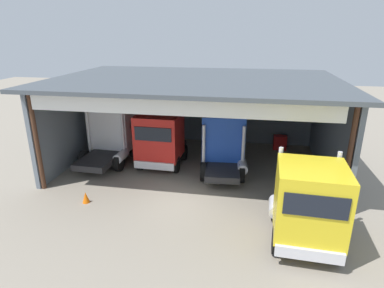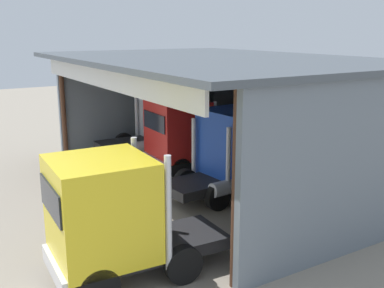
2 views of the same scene
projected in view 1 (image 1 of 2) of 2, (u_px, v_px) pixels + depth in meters
The scene contains 9 objects.
ground_plane at pixel (180, 202), 16.02m from camera, with size 80.00×80.00×0.00m, color gray.
workshop_shed at pixel (199, 102), 20.09m from camera, with size 16.15×10.96×5.50m.
truck_white_right_bay at pixel (112, 134), 20.71m from camera, with size 2.80×5.00×3.60m.
truck_red_center_left_bay at pixel (160, 139), 19.60m from camera, with size 2.72×4.38×3.45m.
truck_blue_yard_outside at pixel (224, 143), 18.91m from camera, with size 2.81×4.38×3.50m.
truck_yellow_center_bay at pixel (307, 204), 12.25m from camera, with size 2.68×4.95×3.61m.
oil_drum at pixel (279, 141), 23.44m from camera, with size 0.58×0.58×0.91m, color #B21E19.
tool_cart at pixel (280, 142), 23.02m from camera, with size 0.90×0.60×1.00m, color red.
traffic_cone at pixel (86, 197), 15.87m from camera, with size 0.36×0.36×0.56m, color orange.
Camera 1 is at (3.10, -13.84, 8.01)m, focal length 30.15 mm.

